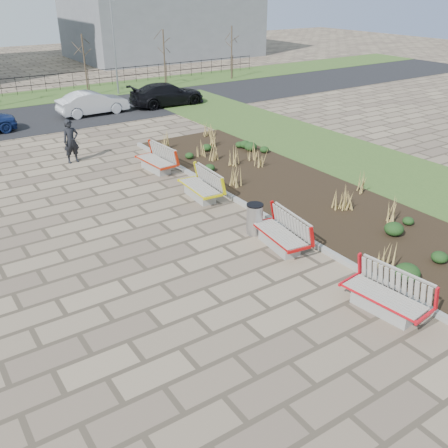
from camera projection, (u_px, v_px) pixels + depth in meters
ground at (242, 321)px, 11.62m from camera, size 120.00×120.00×0.00m
planting_bed at (300, 194)px, 18.46m from camera, size 4.50×18.00×0.10m
planting_curb at (250, 207)px, 17.28m from camera, size 0.16×18.00×0.15m
grass_verge_near at (386, 170)px, 20.85m from camera, size 5.00×38.00×0.04m
road at (14, 122)px, 28.03m from camera, size 80.00×7.00×0.02m
bench_a at (385, 294)px, 11.73m from camera, size 1.15×2.19×1.00m
bench_b at (279, 232)px, 14.63m from camera, size 1.15×2.19×1.00m
bench_c at (199, 185)px, 17.99m from camera, size 1.03×2.15×1.00m
bench_d at (155, 159)px, 20.63m from camera, size 1.06×2.16×1.00m
litter_bin at (255, 219)px, 15.46m from camera, size 0.51×0.51×0.97m
pedestrian at (71, 141)px, 21.42m from camera, size 0.71×0.49×1.88m
car_silver at (93, 103)px, 29.31m from camera, size 4.12×1.51×1.35m
car_black at (167, 94)px, 31.48m from camera, size 4.85×2.12×1.39m
tree_d at (85, 65)px, 33.51m from camera, size 1.40×1.40×4.00m
tree_e at (164, 58)px, 36.51m from camera, size 1.40×1.40×4.00m
tree_f at (232, 53)px, 39.52m from camera, size 1.40×1.40×4.00m
lamp_east at (114, 49)px, 33.70m from camera, size 0.24×0.60×6.00m
building_grey at (162, 5)px, 50.79m from camera, size 18.00×12.00×10.00m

